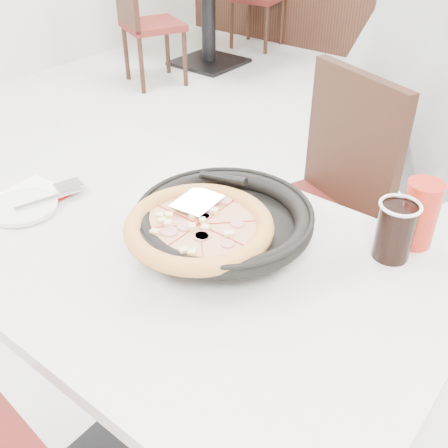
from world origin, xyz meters
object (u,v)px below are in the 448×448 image
Objects in this scene: pizza at (199,232)px; red_cup at (419,214)px; pizza_pan at (224,227)px; chair_far at (301,218)px; bg_chair_left_near at (153,22)px; main_table at (189,361)px; side_plate at (23,207)px; cola_glass at (395,232)px; bg_table_left at (208,20)px; diner_person at (411,41)px.

red_cup is (0.36, 0.34, 0.02)m from pizza.
pizza is at bearing -100.76° from pizza_pan.
chair_far is 2.68× the size of pizza_pan.
main_table is at bearing -19.54° from bg_chair_left_near.
chair_far reaches higher than pizza_pan.
pizza_pan is 0.07m from pizza.
chair_far is 5.94× the size of red_cup.
side_plate is (-0.47, -0.14, -0.05)m from pizza.
side_plate is 1.06× the size of red_cup.
side_plate is at bearing -149.79° from red_cup.
pizza_pan is 0.38m from cola_glass.
bg_chair_left_near reaches higher than bg_table_left.
chair_far reaches higher than cola_glass.
red_cup is at bearing 41.97° from main_table.
pizza is 0.15× the size of diner_person.
pizza_pan is 3.26m from bg_chair_left_near.
pizza_pan is at bearing -49.52° from bg_table_left.
bg_chair_left_near is at bearing 144.27° from cola_glass.
bg_table_left is at bearing 129.61° from pizza.
red_cup is (0.83, 0.49, 0.07)m from side_plate.
chair_far is 0.91m from side_plate.
red_cup is at bearing 169.44° from chair_far.
side_plate is 3.59m from bg_table_left.
chair_far is 3.20m from bg_table_left.
chair_far is 5.61× the size of side_plate.
bg_table_left is at bearing 130.48° from pizza_pan.
pizza is at bearing 16.78° from side_plate.
pizza is 0.24× the size of bg_table_left.
bg_chair_left_near is at bearing -42.29° from diner_person.
chair_far reaches higher than pizza.
pizza is 0.30× the size of bg_chair_left_near.
diner_person is (-0.01, 1.26, 0.57)m from main_table.
red_cup is (0.35, 0.27, 0.04)m from pizza_pan.
chair_far is 0.65m from red_cup.
side_plate is 0.14× the size of bg_table_left.
main_table is 0.63× the size of diner_person.
bg_table_left is at bearing 128.99° from main_table.
bg_chair_left_near reaches higher than red_cup.
cola_glass reaches higher than main_table.
main_table is 1.38m from diner_person.
cola_glass is at bearing 37.61° from pizza.
pizza_pan is (0.11, -0.56, 0.32)m from chair_far.
pizza_pan is at bearing -142.03° from red_cup.
diner_person is at bearing 73.04° from side_plate.
cola_glass is at bearing -104.75° from red_cup.
main_table is at bearing -143.60° from cola_glass.
pizza is (0.04, 0.02, 0.44)m from main_table.
diner_person reaches higher than pizza_pan.
cola_glass is 0.81× the size of red_cup.
pizza_pan is 3.71m from bg_table_left.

